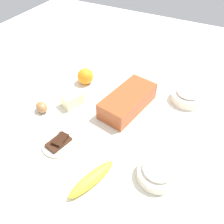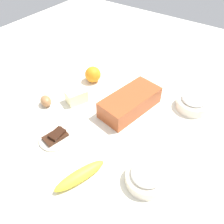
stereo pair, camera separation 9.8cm
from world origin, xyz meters
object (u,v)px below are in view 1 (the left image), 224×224
(banana, at_px, (92,179))
(chocolate_plate, at_px, (59,143))
(butter_block, at_px, (72,100))
(egg_near_butter, at_px, (42,107))
(loaf_pan, at_px, (128,101))
(sugar_bowl, at_px, (188,95))
(orange_fruit, at_px, (85,76))
(flour_bowl, at_px, (158,172))

(banana, distance_m, chocolate_plate, 0.21)
(banana, xyz_separation_m, butter_block, (0.29, 0.28, 0.01))
(banana, xyz_separation_m, chocolate_plate, (0.08, 0.19, -0.01))
(chocolate_plate, bearing_deg, egg_near_butter, 56.49)
(egg_near_butter, distance_m, chocolate_plate, 0.22)
(loaf_pan, xyz_separation_m, banana, (-0.39, -0.05, -0.02))
(egg_near_butter, bearing_deg, banana, -117.83)
(chocolate_plate, bearing_deg, butter_block, 21.77)
(sugar_bowl, height_order, banana, sugar_bowl)
(egg_near_butter, bearing_deg, orange_fruit, -11.98)
(loaf_pan, relative_size, flour_bowl, 2.15)
(orange_fruit, relative_size, egg_near_butter, 1.28)
(banana, distance_m, butter_block, 0.41)
(chocolate_plate, bearing_deg, sugar_bowl, -36.99)
(sugar_bowl, distance_m, banana, 0.59)
(chocolate_plate, bearing_deg, orange_fruit, 17.82)
(sugar_bowl, xyz_separation_m, chocolate_plate, (-0.49, 0.37, -0.02))
(butter_block, bearing_deg, egg_near_butter, 134.85)
(loaf_pan, xyz_separation_m, chocolate_plate, (-0.32, 0.14, -0.03))
(banana, bearing_deg, chocolate_plate, 68.12)
(orange_fruit, distance_m, butter_block, 0.18)
(sugar_bowl, distance_m, chocolate_plate, 0.61)
(orange_fruit, height_order, butter_block, orange_fruit)
(orange_fruit, bearing_deg, flour_bowl, -124.67)
(sugar_bowl, distance_m, egg_near_butter, 0.66)
(flour_bowl, bearing_deg, banana, 122.74)
(flour_bowl, height_order, butter_block, flour_bowl)
(banana, relative_size, orange_fruit, 2.37)
(butter_block, bearing_deg, banana, -136.40)
(banana, relative_size, chocolate_plate, 1.46)
(banana, height_order, egg_near_butter, egg_near_butter)
(banana, bearing_deg, sugar_bowl, -16.99)
(loaf_pan, relative_size, butter_block, 3.32)
(sugar_bowl, distance_m, butter_block, 0.53)
(flour_bowl, xyz_separation_m, egg_near_butter, (0.08, 0.56, -0.01))
(sugar_bowl, bearing_deg, butter_block, 120.78)
(flour_bowl, height_order, orange_fruit, orange_fruit)
(flour_bowl, distance_m, chocolate_plate, 0.38)
(butter_block, distance_m, chocolate_plate, 0.23)
(loaf_pan, bearing_deg, orange_fruit, 84.64)
(flour_bowl, xyz_separation_m, butter_block, (0.18, 0.47, -0.00))
(egg_near_butter, relative_size, chocolate_plate, 0.48)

